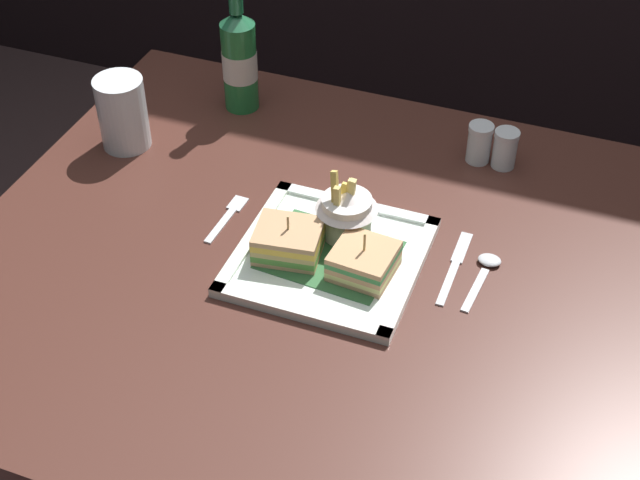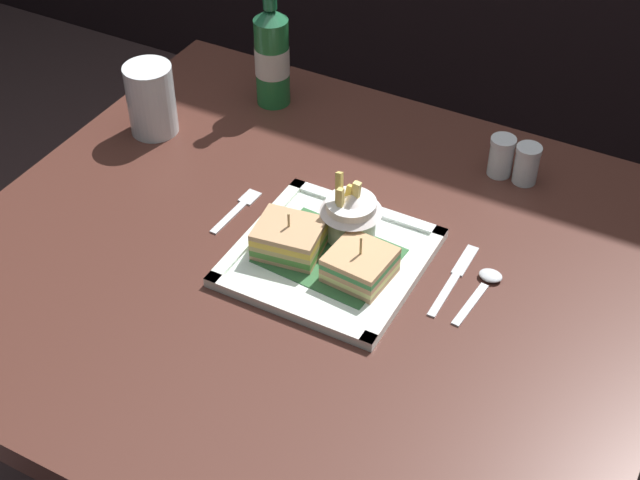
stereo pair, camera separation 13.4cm
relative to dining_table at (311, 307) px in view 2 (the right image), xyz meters
name	(u,v)px [view 2 (the right image)]	position (x,y,z in m)	size (l,w,h in m)	color
dining_table	(311,307)	(0.00, 0.00, 0.00)	(1.05, 0.95, 0.74)	#4A271F
square_plate	(330,258)	(0.03, 0.01, 0.11)	(0.27, 0.27, 0.02)	white
sandwich_half_left	(289,239)	(-0.03, -0.01, 0.14)	(0.11, 0.09, 0.07)	tan
sandwich_half_right	(360,265)	(0.09, -0.01, 0.13)	(0.09, 0.09, 0.07)	tan
fries_cup	(351,212)	(0.03, 0.07, 0.16)	(0.10, 0.10, 0.11)	white
beer_bottle	(272,54)	(-0.27, 0.35, 0.20)	(0.06, 0.06, 0.27)	#206A33
water_glass	(152,104)	(-0.41, 0.17, 0.16)	(0.08, 0.08, 0.13)	silver
fork	(238,208)	(-0.16, 0.05, 0.10)	(0.03, 0.12, 0.00)	silver
knife	(455,277)	(0.21, 0.07, 0.10)	(0.02, 0.17, 0.00)	silver
spoon	(485,283)	(0.25, 0.07, 0.11)	(0.04, 0.13, 0.01)	silver
salt_shaker	(501,158)	(0.18, 0.34, 0.13)	(0.04, 0.04, 0.07)	silver
pepper_shaker	(526,166)	(0.22, 0.34, 0.13)	(0.04, 0.04, 0.07)	silver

